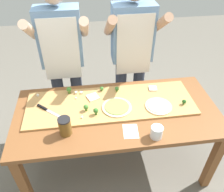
# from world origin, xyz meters

# --- Properties ---
(ground_plane) EXTENTS (8.00, 8.00, 0.00)m
(ground_plane) POSITION_xyz_m (0.00, 0.00, 0.00)
(ground_plane) COLOR #6B665B
(prep_table) EXTENTS (1.75, 0.82, 0.75)m
(prep_table) POSITION_xyz_m (0.00, 0.00, 0.66)
(prep_table) COLOR brown
(prep_table) RESTS_ON ground
(cutting_board) EXTENTS (1.47, 0.48, 0.02)m
(cutting_board) POSITION_xyz_m (-0.04, 0.09, 0.76)
(cutting_board) COLOR tan
(cutting_board) RESTS_ON prep_table
(chefs_knife) EXTENTS (0.26, 0.23, 0.02)m
(chefs_knife) POSITION_xyz_m (-0.59, 0.06, 0.77)
(chefs_knife) COLOR #B7BABF
(chefs_knife) RESTS_ON cutting_board
(pizza_whole_pesto_green) EXTENTS (0.26, 0.26, 0.02)m
(pizza_whole_pesto_green) POSITION_xyz_m (-0.00, 0.02, 0.78)
(pizza_whole_pesto_green) COLOR beige
(pizza_whole_pesto_green) RESTS_ON cutting_board
(pizza_whole_white_garlic) EXTENTS (0.23, 0.23, 0.02)m
(pizza_whole_white_garlic) POSITION_xyz_m (0.36, -0.01, 0.78)
(pizza_whole_white_garlic) COLOR beige
(pizza_whole_white_garlic) RESTS_ON cutting_board
(pizza_slice_far_left) EXTENTS (0.12, 0.12, 0.01)m
(pizza_slice_far_left) POSITION_xyz_m (-0.19, 0.18, 0.77)
(pizza_slice_far_left) COLOR silver
(pizza_slice_far_left) RESTS_ON cutting_board
(pizza_slice_near_right) EXTENTS (0.08, 0.08, 0.01)m
(pizza_slice_near_right) POSITION_xyz_m (0.38, 0.24, 0.77)
(pizza_slice_near_right) COLOR silver
(pizza_slice_near_right) RESTS_ON cutting_board
(broccoli_floret_center_left) EXTENTS (0.04, 0.04, 0.05)m
(broccoli_floret_center_left) POSITION_xyz_m (0.03, 0.25, 0.80)
(broccoli_floret_center_left) COLOR #487A23
(broccoli_floret_center_left) RESTS_ON cutting_board
(broccoli_floret_front_left) EXTENTS (0.04, 0.04, 0.05)m
(broccoli_floret_front_left) POSITION_xyz_m (0.59, -0.01, 0.80)
(broccoli_floret_front_left) COLOR #2C5915
(broccoli_floret_front_left) RESTS_ON cutting_board
(broccoli_floret_back_right) EXTENTS (0.04, 0.04, 0.06)m
(broccoli_floret_back_right) POSITION_xyz_m (-0.18, -0.04, 0.81)
(broccoli_floret_back_right) COLOR #3F7220
(broccoli_floret_back_right) RESTS_ON cutting_board
(broccoli_floret_back_left) EXTENTS (0.04, 0.04, 0.06)m
(broccoli_floret_back_left) POSITION_xyz_m (-0.26, 0.02, 0.81)
(broccoli_floret_back_left) COLOR #487A23
(broccoli_floret_back_left) RESTS_ON cutting_board
(broccoli_floret_back_mid) EXTENTS (0.05, 0.05, 0.07)m
(broccoli_floret_back_mid) POSITION_xyz_m (-0.41, 0.28, 0.81)
(broccoli_floret_back_mid) COLOR #487A23
(broccoli_floret_back_mid) RESTS_ON cutting_board
(broccoli_floret_center_right) EXTENTS (0.04, 0.04, 0.04)m
(broccoli_floret_center_right) POSITION_xyz_m (-0.10, 0.27, 0.79)
(broccoli_floret_center_right) COLOR #487A23
(broccoli_floret_center_right) RESTS_ON cutting_board
(cheese_crumble_a) EXTENTS (0.02, 0.02, 0.01)m
(cheese_crumble_a) POSITION_xyz_m (-0.34, 0.19, 0.77)
(cheese_crumble_a) COLOR white
(cheese_crumble_a) RESTS_ON cutting_board
(cheese_crumble_b) EXTENTS (0.02, 0.02, 0.01)m
(cheese_crumble_b) POSITION_xyz_m (-0.44, -0.07, 0.78)
(cheese_crumble_b) COLOR silver
(cheese_crumble_b) RESTS_ON cutting_board
(cheese_crumble_c) EXTENTS (0.02, 0.02, 0.02)m
(cheese_crumble_c) POSITION_xyz_m (-0.30, -0.07, 0.78)
(cheese_crumble_c) COLOR white
(cheese_crumble_c) RESTS_ON cutting_board
(cheese_crumble_d) EXTENTS (0.02, 0.02, 0.02)m
(cheese_crumble_d) POSITION_xyz_m (-0.29, 0.26, 0.78)
(cheese_crumble_d) COLOR white
(cheese_crumble_d) RESTS_ON cutting_board
(cheese_crumble_e) EXTENTS (0.03, 0.03, 0.02)m
(cheese_crumble_e) POSITION_xyz_m (-0.69, 0.27, 0.78)
(cheese_crumble_e) COLOR white
(cheese_crumble_e) RESTS_ON cutting_board
(cheese_crumble_f) EXTENTS (0.02, 0.02, 0.02)m
(cheese_crumble_f) POSITION_xyz_m (-0.34, 0.26, 0.78)
(cheese_crumble_f) COLOR silver
(cheese_crumble_f) RESTS_ON cutting_board
(flour_cup) EXTENTS (0.09, 0.09, 0.10)m
(flour_cup) POSITION_xyz_m (0.25, -0.32, 0.79)
(flour_cup) COLOR white
(flour_cup) RESTS_ON prep_table
(sauce_jar) EXTENTS (0.10, 0.10, 0.15)m
(sauce_jar) POSITION_xyz_m (-0.43, -0.20, 0.83)
(sauce_jar) COLOR brown
(sauce_jar) RESTS_ON prep_table
(recipe_note) EXTENTS (0.13, 0.16, 0.00)m
(recipe_note) POSITION_xyz_m (0.07, -0.25, 0.75)
(recipe_note) COLOR white
(recipe_note) RESTS_ON prep_table
(cook_left) EXTENTS (0.54, 0.39, 1.67)m
(cook_left) POSITION_xyz_m (-0.45, 0.60, 1.00)
(cook_left) COLOR #333847
(cook_left) RESTS_ON ground
(cook_right) EXTENTS (0.54, 0.39, 1.67)m
(cook_right) POSITION_xyz_m (0.24, 0.60, 1.00)
(cook_right) COLOR #333847
(cook_right) RESTS_ON ground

